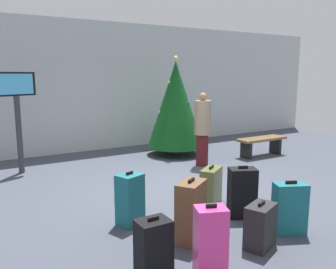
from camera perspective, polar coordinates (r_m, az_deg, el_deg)
The scene contains 14 objects.
ground_plane at distance 6.51m, azimuth 2.41°, elevation -8.93°, with size 16.00×16.00×0.00m, color #424754.
back_wall at distance 9.91m, azimuth -10.83°, elevation 7.75°, with size 16.00×0.20×3.52m, color #B7BCC1.
holiday_tree at distance 9.01m, azimuth 1.26°, elevation 4.98°, with size 1.47×1.47×2.56m.
flight_info_kiosk at distance 7.93m, azimuth -23.59°, elevation 4.57°, with size 0.82×0.35×2.15m.
waiting_bench at distance 9.30m, azimuth 15.11°, elevation -1.26°, with size 1.39×0.44×0.48m.
traveller_0 at distance 8.00m, azimuth 5.70°, elevation 1.10°, with size 0.40×0.40×1.69m.
suitcase_0 at distance 4.51m, azimuth 14.96°, elevation -14.36°, with size 0.49×0.40×0.58m.
suitcase_1 at distance 5.30m, azimuth 12.09°, elevation -9.35°, with size 0.47×0.40×0.78m.
suitcase_2 at distance 5.73m, azimuth 7.10°, elevation -8.46°, with size 0.52×0.46×0.64m.
suitcase_3 at distance 4.47m, azimuth 3.80°, elevation -12.55°, with size 0.52×0.47×0.82m.
suitcase_4 at distance 4.96m, azimuth -6.27°, elevation -10.60°, with size 0.41×0.37×0.77m.
suitcase_5 at distance 3.89m, azimuth -2.40°, elevation -17.80°, with size 0.36×0.28×0.62m.
suitcase_6 at distance 3.81m, azimuth 7.00°, elevation -17.09°, with size 0.39×0.35×0.79m.
suitcase_7 at distance 4.97m, azimuth 19.36°, elevation -11.39°, with size 0.48×0.38×0.72m.
Camera 1 is at (-3.37, -5.16, 2.10)m, focal length 37.06 mm.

